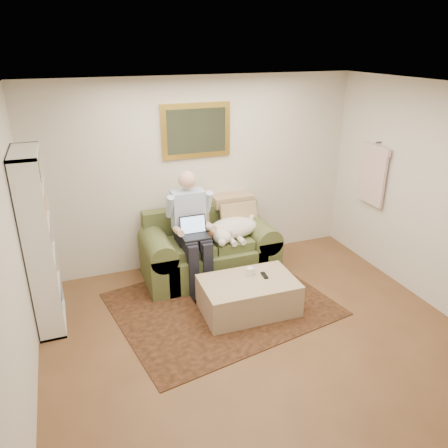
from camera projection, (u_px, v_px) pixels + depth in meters
room_shell at (268, 233)px, 4.16m from camera, size 4.51×5.00×2.61m
rug at (221, 304)px, 5.37m from camera, size 2.78×2.38×0.01m
sofa at (209, 254)px, 5.97m from camera, size 1.77×0.90×1.06m
seated_man at (193, 231)px, 5.57m from camera, size 0.58×0.84×1.49m
laptop at (194, 231)px, 5.50m from camera, size 0.34×0.27×0.25m
sleeping_dog at (233, 228)px, 5.85m from camera, size 0.73×0.46×0.27m
ottoman at (248, 296)px, 5.18m from camera, size 1.12×0.73×0.40m
coffee_mug at (250, 272)px, 5.20m from camera, size 0.08×0.08×0.10m
tv_remote at (264, 275)px, 5.20m from camera, size 0.06×0.15×0.02m
bookshelf at (39, 242)px, 4.67m from camera, size 0.28×0.80×2.00m
wall_mirror at (196, 131)px, 5.74m from camera, size 0.94×0.04×0.72m
hanging_shirt at (373, 172)px, 5.93m from camera, size 0.06×0.52×0.90m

